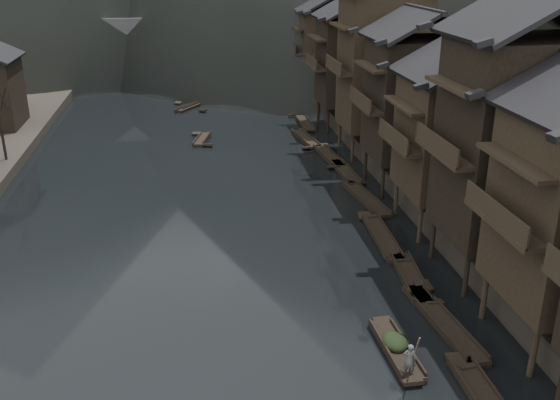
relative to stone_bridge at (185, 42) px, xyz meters
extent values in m
plane|color=black|center=(0.00, -72.00, -5.11)|extent=(300.00, 300.00, 0.00)
cube|color=#2D2823|center=(35.00, -32.00, -4.21)|extent=(40.00, 200.00, 1.80)
cylinder|color=black|center=(14.20, -75.40, -3.81)|extent=(0.30, 0.30, 2.90)
cylinder|color=black|center=(14.20, -70.60, -3.81)|extent=(0.30, 0.30, 2.90)
cylinder|color=black|center=(16.95, -70.60, -3.81)|extent=(0.30, 0.30, 2.90)
cube|color=black|center=(13.30, -73.00, 1.38)|extent=(1.20, 5.70, 0.25)
cylinder|color=black|center=(14.20, -68.40, -3.81)|extent=(0.30, 0.30, 2.90)
cylinder|color=black|center=(14.20, -63.60, -3.81)|extent=(0.30, 0.30, 2.90)
cylinder|color=black|center=(16.95, -68.40, -3.81)|extent=(0.30, 0.30, 2.90)
cylinder|color=black|center=(16.95, -63.60, -3.81)|extent=(0.30, 0.30, 2.90)
cube|color=black|center=(17.30, -66.00, 2.99)|extent=(7.00, 6.00, 11.01)
cube|color=black|center=(13.30, -66.00, 2.44)|extent=(1.20, 5.70, 0.25)
cylinder|color=black|center=(14.20, -61.40, -3.81)|extent=(0.30, 0.30, 2.90)
cylinder|color=black|center=(14.20, -56.60, -3.81)|extent=(0.30, 0.30, 2.90)
cylinder|color=black|center=(16.95, -61.40, -3.81)|extent=(0.30, 0.30, 2.90)
cylinder|color=black|center=(16.95, -56.60, -3.81)|extent=(0.30, 0.30, 2.90)
cube|color=black|center=(17.30, -59.00, 1.32)|extent=(7.00, 6.00, 7.67)
cube|color=black|center=(13.30, -59.00, 0.94)|extent=(1.20, 5.70, 0.25)
cylinder|color=black|center=(14.20, -53.40, -3.81)|extent=(0.30, 0.30, 2.90)
cylinder|color=black|center=(14.20, -48.60, -3.81)|extent=(0.30, 0.30, 2.90)
cylinder|color=black|center=(16.95, -53.40, -3.81)|extent=(0.30, 0.30, 2.90)
cylinder|color=black|center=(16.95, -48.60, -3.81)|extent=(0.30, 0.30, 2.90)
cube|color=black|center=(17.30, -51.00, 2.04)|extent=(7.00, 6.00, 9.09)
cube|color=black|center=(13.30, -51.00, 1.58)|extent=(1.20, 5.70, 0.25)
cylinder|color=black|center=(14.20, -44.40, -3.81)|extent=(0.30, 0.30, 2.90)
cylinder|color=black|center=(14.20, -39.60, -3.81)|extent=(0.30, 0.30, 2.90)
cylinder|color=black|center=(16.95, -44.40, -3.81)|extent=(0.30, 0.30, 2.90)
cylinder|color=black|center=(16.95, -39.60, -3.81)|extent=(0.30, 0.30, 2.90)
cube|color=black|center=(17.30, -42.00, 3.32)|extent=(7.00, 6.00, 11.67)
cube|color=black|center=(13.30, -42.00, 2.74)|extent=(1.20, 5.70, 0.25)
cylinder|color=black|center=(14.20, -34.40, -3.81)|extent=(0.30, 0.30, 2.90)
cylinder|color=black|center=(14.20, -29.60, -3.81)|extent=(0.30, 0.30, 2.90)
cylinder|color=black|center=(16.95, -34.40, -3.81)|extent=(0.30, 0.30, 2.90)
cylinder|color=black|center=(16.95, -29.60, -3.81)|extent=(0.30, 0.30, 2.90)
cube|color=black|center=(17.30, -32.00, 1.89)|extent=(7.00, 6.00, 8.79)
cube|color=black|center=(13.30, -32.00, 1.45)|extent=(1.20, 5.70, 0.25)
cylinder|color=black|center=(14.20, -22.40, -3.81)|extent=(0.30, 0.30, 2.90)
cylinder|color=black|center=(14.20, -17.60, -3.81)|extent=(0.30, 0.30, 2.90)
cylinder|color=black|center=(16.95, -22.40, -3.81)|extent=(0.30, 0.30, 2.90)
cylinder|color=black|center=(16.95, -17.60, -3.81)|extent=(0.30, 0.30, 2.90)
cube|color=black|center=(17.30, -20.00, 1.71)|extent=(7.00, 6.00, 8.43)
cube|color=black|center=(13.30, -20.00, 1.28)|extent=(1.20, 5.70, 0.25)
cube|color=black|center=(11.33, -74.09, -4.82)|extent=(0.94, 0.84, 0.35)
cube|color=black|center=(11.91, -70.94, -4.96)|extent=(1.78, 7.55, 0.30)
cube|color=black|center=(11.91, -70.94, -4.78)|extent=(1.82, 7.40, 0.10)
cube|color=black|center=(12.24, -67.36, -4.82)|extent=(1.01, 1.00, 0.36)
cube|color=black|center=(11.58, -74.51, -4.82)|extent=(1.01, 1.00, 0.36)
cube|color=black|center=(11.92, -66.23, -4.96)|extent=(1.68, 6.09, 0.30)
cube|color=black|center=(11.92, -66.23, -4.78)|extent=(1.73, 5.97, 0.10)
cube|color=black|center=(11.63, -63.36, -4.82)|extent=(1.00, 0.83, 0.33)
cube|color=black|center=(12.20, -69.10, -4.82)|extent=(1.00, 0.83, 0.33)
cube|color=black|center=(11.93, -60.60, -4.96)|extent=(1.44, 7.32, 0.30)
cube|color=black|center=(11.93, -60.60, -4.78)|extent=(1.49, 7.18, 0.10)
cube|color=black|center=(11.77, -57.11, -4.82)|extent=(0.98, 0.93, 0.36)
cube|color=black|center=(12.10, -64.09, -4.82)|extent=(0.98, 0.93, 0.36)
cube|color=black|center=(12.77, -53.76, -4.96)|extent=(2.01, 7.55, 0.30)
cube|color=black|center=(12.77, -53.76, -4.78)|extent=(2.05, 7.41, 0.10)
cube|color=black|center=(13.21, -50.20, -4.82)|extent=(1.04, 1.02, 0.36)
cube|color=black|center=(12.33, -57.32, -4.82)|extent=(1.04, 1.02, 0.36)
cube|color=black|center=(12.75, -47.47, -4.96)|extent=(1.36, 6.48, 0.30)
cube|color=black|center=(12.75, -47.47, -4.78)|extent=(1.41, 6.36, 0.10)
cube|color=black|center=(12.88, -44.38, -4.82)|extent=(0.97, 0.83, 0.34)
cube|color=black|center=(12.63, -50.56, -4.82)|extent=(0.97, 0.83, 0.34)
cube|color=black|center=(12.36, -42.89, -4.96)|extent=(1.65, 6.65, 0.30)
cube|color=black|center=(12.36, -42.89, -4.78)|extent=(1.69, 6.53, 0.10)
cube|color=black|center=(12.63, -39.74, -4.82)|extent=(1.00, 0.89, 0.34)
cube|color=black|center=(12.10, -46.04, -4.82)|extent=(1.00, 0.89, 0.34)
cube|color=black|center=(11.34, -37.03, -4.96)|extent=(1.90, 6.53, 0.30)
cube|color=black|center=(11.34, -37.03, -4.78)|extent=(1.94, 6.41, 0.10)
cube|color=black|center=(11.73, -33.96, -4.82)|extent=(1.03, 0.90, 0.34)
cube|color=black|center=(10.95, -40.09, -4.82)|extent=(1.03, 0.90, 0.34)
cube|color=black|center=(12.41, -31.16, -4.96)|extent=(1.14, 5.98, 0.30)
cube|color=black|center=(12.41, -31.16, -4.78)|extent=(1.20, 5.86, 0.10)
cube|color=black|center=(12.39, -28.30, -4.82)|extent=(0.94, 0.74, 0.32)
cube|color=black|center=(12.43, -34.03, -4.82)|extent=(0.94, 0.74, 0.32)
cube|color=black|center=(12.19, -23.72, -4.96)|extent=(2.08, 7.37, 0.30)
cube|color=black|center=(12.19, -23.72, -4.78)|extent=(2.11, 7.23, 0.10)
cube|color=black|center=(12.66, -20.25, -4.82)|extent=(1.05, 1.01, 0.36)
cube|color=black|center=(11.71, -27.18, -4.82)|extent=(1.05, 1.01, 0.36)
cube|color=black|center=(11.43, -17.33, -4.96)|extent=(1.64, 5.91, 0.30)
cube|color=black|center=(11.43, -17.33, -4.78)|extent=(1.69, 5.80, 0.10)
cube|color=black|center=(11.69, -14.54, -4.82)|extent=(1.00, 0.81, 0.32)
cube|color=black|center=(11.17, -20.12, -4.82)|extent=(1.00, 0.81, 0.32)
cube|color=black|center=(11.30, -11.07, -4.96)|extent=(1.76, 6.35, 0.30)
cube|color=black|center=(11.30, -11.07, -4.78)|extent=(1.80, 6.23, 0.10)
cube|color=black|center=(11.62, -8.08, -4.82)|extent=(1.01, 0.87, 0.33)
cube|color=black|center=(10.98, -14.06, -4.82)|extent=(1.01, 0.87, 0.33)
cube|color=black|center=(1.03, -35.60, -4.96)|extent=(2.03, 4.62, 0.30)
cube|color=black|center=(1.03, -35.60, -4.78)|extent=(2.06, 4.54, 0.10)
cube|color=black|center=(0.52, -33.50, -4.82)|extent=(0.96, 0.75, 0.29)
cube|color=black|center=(1.54, -37.71, -4.82)|extent=(0.96, 0.75, 0.29)
cube|color=black|center=(0.10, -21.03, -4.96)|extent=(3.81, 5.07, 0.30)
cube|color=black|center=(0.10, -21.03, -4.78)|extent=(3.80, 5.01, 0.10)
cube|color=black|center=(-1.33, -18.85, -4.82)|extent=(1.08, 1.03, 0.31)
cube|color=black|center=(1.53, -23.20, -4.82)|extent=(1.08, 1.03, 0.31)
cube|color=#4C4C4F|center=(0.00, 0.00, 2.09)|extent=(40.00, 6.00, 1.60)
cube|color=#4C4C4F|center=(0.00, -2.70, 3.39)|extent=(40.00, 0.50, 1.00)
cube|color=#4C4C4F|center=(0.00, 2.70, 3.39)|extent=(40.00, 0.50, 1.00)
cube|color=#4C4C4F|center=(-14.00, 0.00, -1.91)|extent=(3.20, 6.00, 6.40)
cube|color=#4C4C4F|center=(-4.50, 0.00, -1.91)|extent=(3.20, 6.00, 6.40)
cube|color=#4C4C4F|center=(4.50, 0.00, -1.91)|extent=(3.20, 6.00, 6.40)
cube|color=#4C4C4F|center=(14.00, 0.00, -1.91)|extent=(3.20, 6.00, 6.40)
cube|color=black|center=(8.82, -72.86, -4.96)|extent=(1.24, 4.98, 0.30)
cube|color=black|center=(8.82, -72.86, -4.78)|extent=(1.29, 4.88, 0.10)
cube|color=black|center=(8.90, -70.48, -4.82)|extent=(0.93, 0.65, 0.30)
cube|color=black|center=(8.74, -75.23, -4.82)|extent=(0.93, 0.65, 0.30)
ellipsoid|color=black|center=(8.83, -72.61, -4.31)|extent=(1.18, 1.55, 0.71)
imported|color=#5E5E60|center=(8.76, -74.73, -3.89)|extent=(0.67, 0.57, 1.57)
cylinder|color=#8C7A51|center=(8.96, -74.73, -1.37)|extent=(0.87, 2.71, 3.47)
camera|label=1|loc=(-0.32, -96.47, 12.51)|focal=40.00mm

